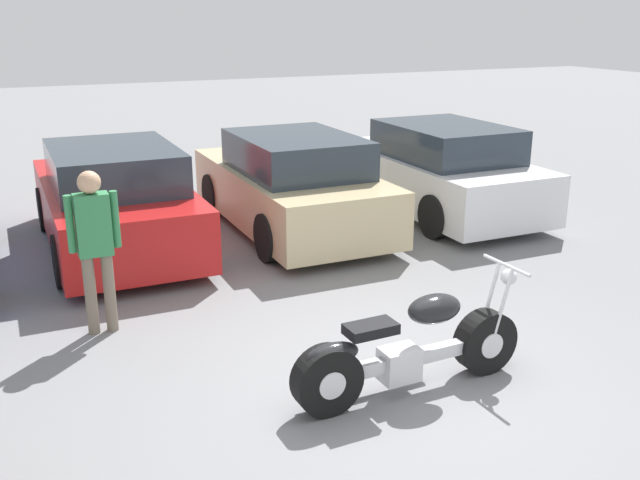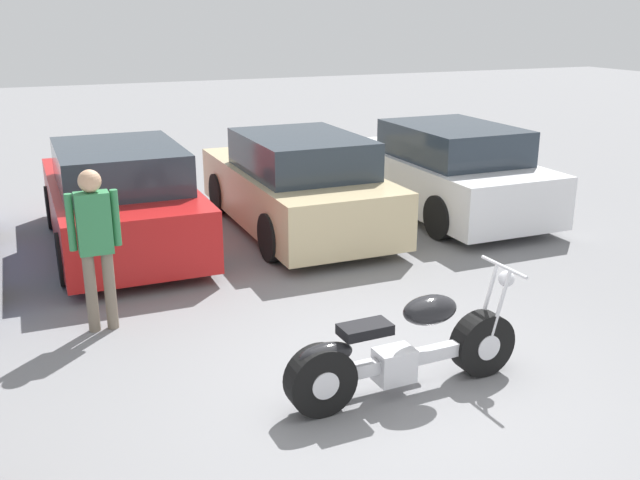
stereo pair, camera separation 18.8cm
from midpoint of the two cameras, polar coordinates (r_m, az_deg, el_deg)
The scene contains 6 objects.
ground_plane at distance 6.64m, azimuth 5.53°, elevation -11.26°, with size 60.00×60.00×0.00m, color slate.
motorcycle at distance 6.33m, azimuth 6.17°, elevation -8.79°, with size 2.25×0.62×1.04m.
parked_car_red at distance 10.41m, azimuth -16.61°, elevation 3.02°, with size 1.91×4.25×1.49m.
parked_car_champagne at distance 10.90m, azimuth -2.79°, elevation 4.39°, with size 1.91×4.25×1.49m.
parked_car_white at distance 12.04m, azimuth 8.97°, elevation 5.48°, with size 1.91×4.25×1.49m.
person_standing at distance 7.58m, azimuth -18.27°, elevation 0.12°, with size 0.52×0.23×1.73m.
Camera 1 is at (-3.05, -4.96, 3.22)m, focal length 40.00 mm.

